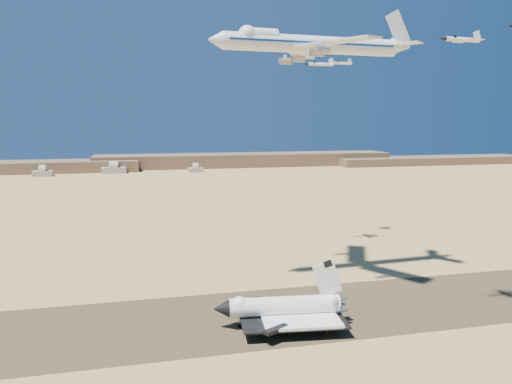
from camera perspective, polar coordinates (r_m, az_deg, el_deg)
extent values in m
plane|color=tan|center=(172.21, -1.39, -14.14)|extent=(1200.00, 1200.00, 0.00)
cube|color=#483C24|center=(172.20, -1.39, -14.14)|extent=(600.00, 50.00, 0.06)
cube|color=brown|center=(714.66, -1.17, 3.69)|extent=(420.00, 60.00, 18.00)
cube|color=brown|center=(796.68, 19.43, 3.44)|extent=(300.00, 60.00, 11.00)
cube|color=#9F9C8D|center=(637.72, -23.17, 1.96)|extent=(22.00, 14.00, 6.50)
cube|color=#9F9C8D|center=(644.20, -15.92, 2.41)|extent=(30.00, 15.00, 7.50)
cube|color=#9F9C8D|center=(638.05, -6.94, 2.52)|extent=(19.00, 12.50, 5.50)
cylinder|color=white|center=(164.03, 3.18, -12.87)|extent=(35.36, 10.03, 6.11)
cone|color=black|center=(161.87, -3.93, -13.17)|extent=(5.53, 6.32, 5.80)
sphere|color=white|center=(161.92, -1.88, -12.81)|extent=(5.67, 5.67, 5.67)
cube|color=white|center=(165.73, 4.70, -13.59)|extent=(26.80, 28.72, 0.98)
cube|color=black|center=(165.51, 3.94, -13.79)|extent=(35.47, 29.71, 0.55)
cube|color=white|center=(164.19, 8.15, -9.77)|extent=(10.13, 1.91, 12.56)
cylinder|color=gray|center=(164.04, -1.87, -14.66)|extent=(0.39, 0.39, 3.49)
cylinder|color=black|center=(164.49, -1.87, -15.03)|extent=(1.25, 0.62, 1.20)
cylinder|color=gray|center=(162.13, 5.88, -14.99)|extent=(0.39, 0.39, 3.49)
cylinder|color=black|center=(162.59, 5.87, -15.36)|extent=(1.25, 0.62, 1.20)
cylinder|color=gray|center=(171.96, 5.04, -13.58)|extent=(0.39, 0.39, 3.49)
cylinder|color=black|center=(172.39, 5.04, -13.94)|extent=(1.25, 0.62, 1.20)
cylinder|color=white|center=(204.38, 6.45, 16.40)|extent=(72.28, 11.22, 6.78)
cone|color=white|center=(192.48, -4.64, 16.94)|extent=(5.70, 7.09, 6.78)
sphere|color=white|center=(195.86, -1.00, 17.53)|extent=(6.99, 6.99, 6.99)
cube|color=white|center=(189.85, 9.19, 16.60)|extent=(24.74, 32.06, 0.74)
cube|color=white|center=(220.50, 5.15, 15.48)|extent=(21.82, 32.86, 0.74)
cube|color=white|center=(216.59, 16.88, 15.92)|extent=(11.29, 12.93, 0.53)
cube|color=white|center=(228.08, 14.88, 15.59)|extent=(10.40, 13.02, 0.53)
cube|color=white|center=(223.34, 15.93, 17.51)|extent=(12.09, 1.49, 15.14)
cylinder|color=gray|center=(194.29, 7.00, 15.50)|extent=(5.45, 3.08, 2.75)
cylinder|color=gray|center=(184.81, 7.63, 15.87)|extent=(5.45, 3.08, 2.75)
cylinder|color=gray|center=(211.71, 4.82, 14.92)|extent=(5.45, 3.08, 2.75)
cylinder|color=gray|center=(219.79, 3.33, 14.69)|extent=(5.45, 3.08, 2.75)
imported|color=#C4580B|center=(163.69, 5.92, -15.05)|extent=(0.63, 0.78, 1.84)
imported|color=#C4580B|center=(159.89, 8.17, -15.72)|extent=(0.67, 0.89, 1.63)
imported|color=#C4580B|center=(164.90, 7.48, -14.91)|extent=(1.10, 1.08, 1.74)
cylinder|color=white|center=(174.83, 22.54, 15.80)|extent=(12.25, 1.93, 1.42)
cone|color=black|center=(170.48, 20.53, 16.11)|extent=(2.70, 1.43, 1.32)
sphere|color=black|center=(173.06, 21.72, 16.09)|extent=(1.42, 1.42, 1.42)
cube|color=white|center=(175.42, 22.80, 15.69)|extent=(3.89, 8.27, 0.25)
cube|color=white|center=(177.96, 23.87, 15.58)|extent=(2.45, 5.17, 0.20)
cube|color=white|center=(178.29, 23.95, 16.02)|extent=(3.08, 0.38, 3.44)
cone|color=black|center=(171.27, 27.06, 16.54)|extent=(2.56, 1.62, 1.19)
cylinder|color=white|center=(259.66, 7.39, 14.28)|extent=(13.20, 1.60, 1.54)
cone|color=black|center=(257.00, 5.68, 14.37)|extent=(2.86, 1.44, 1.43)
sphere|color=black|center=(258.58, 6.68, 14.44)|extent=(1.54, 1.54, 1.54)
cube|color=white|center=(260.02, 7.62, 14.22)|extent=(3.89, 8.81, 0.27)
cube|color=white|center=(261.63, 8.55, 14.21)|extent=(2.44, 5.51, 0.22)
cube|color=white|center=(261.87, 8.60, 14.55)|extent=(3.33, 0.29, 3.72)
cylinder|color=white|center=(281.35, 9.81, 14.30)|extent=(11.19, 3.18, 1.30)
cone|color=black|center=(277.79, 8.62, 14.41)|extent=(2.58, 1.60, 1.21)
sphere|color=black|center=(279.90, 9.32, 14.44)|extent=(1.30, 1.30, 1.30)
cube|color=white|center=(281.83, 9.97, 14.25)|extent=(4.46, 7.86, 0.23)
cube|color=white|center=(283.88, 10.62, 14.23)|extent=(2.80, 4.92, 0.19)
cube|color=white|center=(284.13, 10.65, 14.49)|extent=(2.80, 0.71, 3.14)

